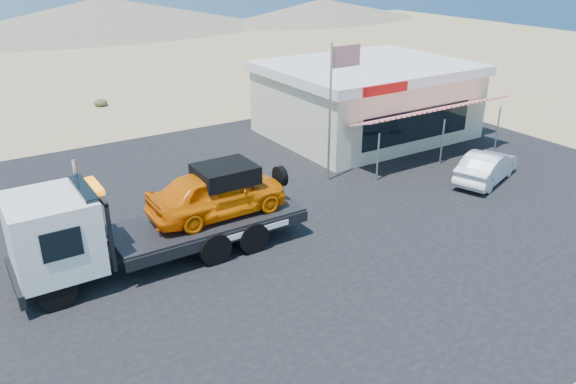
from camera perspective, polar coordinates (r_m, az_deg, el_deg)
name	(u,v)px	position (r m, az deg, el deg)	size (l,w,h in m)	color
ground	(295,250)	(19.44, 0.73, -5.89)	(120.00, 120.00, 0.00)	#9F895B
asphalt_lot	(296,206)	(22.64, 0.81, -1.39)	(32.00, 24.00, 0.02)	black
tow_truck	(157,214)	(18.58, -13.17, -2.18)	(9.36, 2.78, 3.13)	black
white_sedan	(487,167)	(26.29, 19.52, 2.45)	(1.44, 4.13, 1.36)	silver
jerky_store	(366,99)	(31.37, 7.94, 9.35)	(10.40, 9.97, 3.90)	beige
flagpole	(335,97)	(24.16, 4.78, 9.59)	(1.55, 0.10, 6.00)	#99999E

